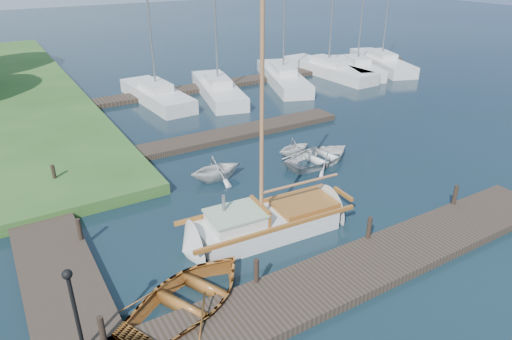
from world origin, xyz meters
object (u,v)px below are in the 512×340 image
sailboat (270,223)px  lamp_post (73,300)px  tender_d (295,146)px  marina_boat_4 (283,76)px  mooring_post_0 (102,329)px  tender_c (320,155)px  mooring_post_4 (79,229)px  mooring_post_5 (54,174)px  marina_boat_1 (156,94)px  marina_boat_5 (328,68)px  mooring_post_1 (256,271)px  marina_boat_2 (218,88)px  marina_boat_6 (357,67)px  marina_boat_7 (381,61)px  tender_b (216,167)px  mooring_post_2 (369,228)px  mooring_post_3 (455,195)px  dinghy (189,295)px

sailboat → lamp_post: bearing=-157.4°
tender_d → marina_boat_4: size_ratio=0.16×
mooring_post_0 → tender_c: mooring_post_0 is taller
mooring_post_4 → sailboat: bearing=-22.9°
mooring_post_5 → marina_boat_1: bearing=50.4°
lamp_post → marina_boat_5: size_ratio=0.22×
tender_c → mooring_post_1: bearing=122.1°
marina_boat_2 → marina_boat_6: (12.87, -0.05, -0.01)m
mooring_post_1 → marina_boat_7: (24.40, 19.30, -0.13)m
tender_b → marina_boat_1: (1.77, 12.51, -0.06)m
mooring_post_5 → marina_boat_4: 20.32m
tender_c → mooring_post_4: bearing=88.0°
mooring_post_2 → mooring_post_3: bearing=0.0°
mooring_post_0 → marina_boat_7: bearing=33.7°
mooring_post_4 → tender_c: bearing=6.5°
tender_b → tender_d: (4.57, 0.44, -0.13)m
sailboat → mooring_post_0: bearing=-156.1°
tender_d → tender_b: bearing=91.0°
mooring_post_3 → lamp_post: (-14.00, 0.00, 1.17)m
marina_boat_6 → marina_boat_7: bearing=-60.8°
tender_b → marina_boat_4: size_ratio=0.20×
tender_c → marina_boat_4: marina_boat_4 is taller
mooring_post_3 → tender_d: bearing=105.7°
tender_b → tender_c: (5.07, -0.93, -0.23)m
mooring_post_4 → tender_d: size_ratio=0.43×
mooring_post_4 → marina_boat_1: (8.05, 14.74, -0.14)m
mooring_post_2 → mooring_post_3: size_ratio=1.00×
mooring_post_1 → sailboat: (2.06, 2.44, -0.36)m
dinghy → mooring_post_3: bearing=-116.4°
mooring_post_4 → marina_boat_2: (12.21, 13.82, -0.13)m
dinghy → sailboat: bearing=-87.2°
mooring_post_0 → tender_b: (6.78, 7.22, -0.08)m
mooring_post_0 → mooring_post_2: same height
lamp_post → marina_boat_4: size_ratio=0.21×
mooring_post_1 → marina_boat_5: bearing=46.3°
lamp_post → tender_d: size_ratio=1.30×
lamp_post → marina_boat_1: marina_boat_1 is taller
mooring_post_4 → tender_b: (6.28, 2.22, -0.08)m
marina_boat_2 → marina_boat_4: (5.84, 0.53, 0.00)m
mooring_post_5 → lamp_post: size_ratio=0.33×
mooring_post_5 → dinghy: 9.90m
marina_boat_1 → marina_boat_2: size_ratio=0.87×
tender_c → marina_boat_2: marina_boat_2 is taller
mooring_post_2 → tender_b: tender_b is taller
mooring_post_4 → sailboat: (6.06, -2.56, -0.36)m
mooring_post_5 → marina_boat_5: size_ratio=0.07×
marina_boat_6 → sailboat: bearing=150.8°
mooring_post_0 → mooring_post_1: same height
dinghy → mooring_post_5: bearing=-13.3°
lamp_post → marina_boat_1: size_ratio=0.26×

